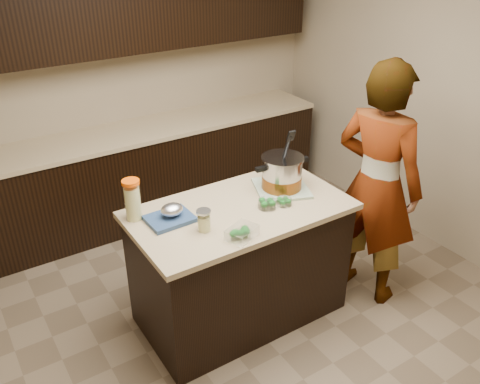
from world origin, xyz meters
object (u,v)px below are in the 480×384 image
object	(u,v)px
stock_pot	(282,175)
island	(240,263)
person	(377,185)
lemonade_pitcher	(133,201)

from	to	relation	value
stock_pot	island	bearing A→B (deg)	-165.39
island	person	bearing A→B (deg)	-16.02
island	lemonade_pitcher	bearing A→B (deg)	158.50
stock_pot	person	distance (m)	0.69
island	person	xyz separation A→B (m)	(0.98, -0.28, 0.46)
stock_pot	person	bearing A→B (deg)	-24.09
island	person	world-z (taller)	person
lemonade_pitcher	person	size ratio (longest dim) A/B	0.15
stock_pot	lemonade_pitcher	world-z (taller)	stock_pot
stock_pot	lemonade_pitcher	size ratio (longest dim) A/B	1.56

